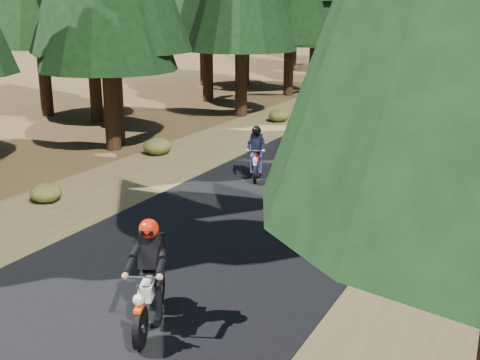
# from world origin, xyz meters

# --- Properties ---
(ground) EXTENTS (120.00, 120.00, 0.00)m
(ground) POSITION_xyz_m (0.00, 0.00, 0.00)
(ground) COLOR #4D371B
(ground) RESTS_ON ground
(road) EXTENTS (6.00, 100.00, 0.01)m
(road) POSITION_xyz_m (0.00, 5.00, 0.01)
(road) COLOR black
(road) RESTS_ON ground
(shoulder_l) EXTENTS (3.20, 100.00, 0.01)m
(shoulder_l) POSITION_xyz_m (-4.60, 5.00, 0.00)
(shoulder_l) COLOR brown
(shoulder_l) RESTS_ON ground
(shoulder_r) EXTENTS (3.20, 100.00, 0.01)m
(shoulder_r) POSITION_xyz_m (4.60, 5.00, 0.00)
(shoulder_r) COLOR brown
(shoulder_r) RESTS_ON ground
(understory_shrubs) EXTENTS (13.13, 30.99, 0.64)m
(understory_shrubs) POSITION_xyz_m (1.95, 6.89, 0.27)
(understory_shrubs) COLOR #474C1E
(understory_shrubs) RESTS_ON ground
(rider_lead) EXTENTS (1.25, 1.95, 1.67)m
(rider_lead) POSITION_xyz_m (0.73, -2.90, 0.56)
(rider_lead) COLOR silver
(rider_lead) RESTS_ON road
(rider_follow) EXTENTS (1.10, 1.70, 1.46)m
(rider_follow) POSITION_xyz_m (-1.42, 5.23, 0.49)
(rider_follow) COLOR #A8110B
(rider_follow) RESTS_ON road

